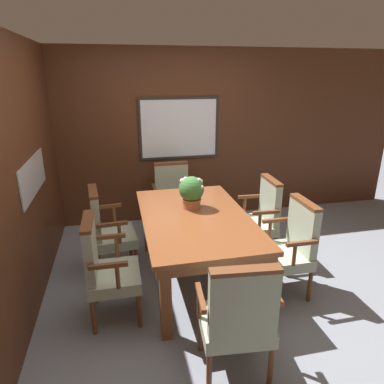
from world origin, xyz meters
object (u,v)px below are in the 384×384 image
(dining_table, at_px, (195,224))
(chair_left_near, at_px, (105,266))
(chair_right_far, at_px, (260,215))
(chair_head_near, at_px, (238,316))
(potted_plant, at_px, (191,191))
(chair_right_near, at_px, (291,244))
(chair_left_far, at_px, (107,228))
(chair_head_far, at_px, (173,196))

(dining_table, height_order, chair_left_near, chair_left_near)
(dining_table, distance_m, chair_right_far, 0.96)
(chair_head_near, xyz_separation_m, potted_plant, (-0.01, 1.48, 0.42))
(dining_table, bearing_deg, potted_plant, 87.61)
(chair_right_near, distance_m, chair_right_far, 0.74)
(potted_plant, bearing_deg, chair_head_near, -89.76)
(chair_head_near, bearing_deg, chair_left_far, -55.90)
(chair_left_far, distance_m, chair_head_near, 1.89)
(dining_table, xyz_separation_m, chair_left_far, (-0.89, 0.41, -0.14))
(chair_head_far, bearing_deg, chair_left_far, -136.72)
(potted_plant, bearing_deg, chair_right_far, 9.35)
(chair_left_far, relative_size, potted_plant, 2.82)
(chair_head_far, distance_m, potted_plant, 1.11)
(chair_left_near, bearing_deg, chair_head_far, -28.11)
(chair_right_far, xyz_separation_m, potted_plant, (-0.86, -0.14, 0.42))
(chair_head_far, bearing_deg, dining_table, -90.10)
(chair_right_near, relative_size, chair_left_near, 1.00)
(chair_head_far, bearing_deg, potted_plant, -89.38)
(chair_right_far, bearing_deg, chair_left_near, -64.92)
(dining_table, distance_m, chair_right_near, 0.97)
(dining_table, distance_m, chair_left_near, 0.98)
(chair_right_near, relative_size, chair_left_far, 1.00)
(dining_table, relative_size, chair_left_near, 1.82)
(chair_right_near, relative_size, chair_head_near, 1.00)
(chair_left_far, xyz_separation_m, potted_plant, (0.90, -0.18, 0.42))
(chair_left_near, relative_size, potted_plant, 2.82)
(chair_right_near, bearing_deg, chair_left_near, -89.80)
(chair_left_far, height_order, chair_right_far, same)
(chair_right_near, bearing_deg, chair_head_near, -44.42)
(chair_head_near, bearing_deg, chair_right_far, -112.38)
(dining_table, xyz_separation_m, chair_right_far, (0.87, 0.37, -0.14))
(chair_right_near, xyz_separation_m, chair_left_far, (-1.77, 0.78, 0.00))
(chair_left_far, height_order, chair_head_far, same)
(chair_head_near, relative_size, potted_plant, 2.82)
(chair_left_far, xyz_separation_m, chair_head_near, (0.91, -1.66, 0.00))
(chair_head_far, distance_m, chair_right_far, 1.26)
(chair_left_far, relative_size, chair_left_near, 1.00)
(chair_right_near, distance_m, chair_head_far, 1.86)
(dining_table, relative_size, chair_head_far, 1.82)
(chair_left_near, xyz_separation_m, chair_right_far, (1.77, 0.74, 0.00))
(dining_table, distance_m, chair_left_far, 0.99)
(chair_head_far, bearing_deg, chair_right_near, -62.04)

